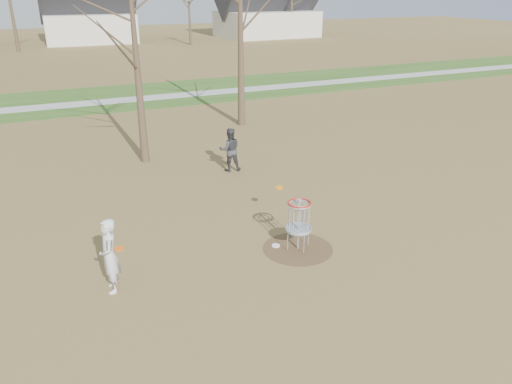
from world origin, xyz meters
TOP-DOWN VIEW (x-y plane):
  - ground at (0.00, 0.00)m, footprint 160.00×160.00m
  - green_band at (0.00, 21.00)m, footprint 160.00×8.00m
  - footpath at (0.00, 20.00)m, footprint 160.00×1.50m
  - dirt_circle at (0.00, 0.00)m, footprint 1.80×1.80m
  - player_standing at (-4.64, 0.06)m, footprint 0.46×0.66m
  - player_throwing at (0.60, 6.19)m, footprint 0.88×0.76m
  - disc_grounded at (-0.46, 0.35)m, footprint 0.22×0.22m
  - discs_in_play at (-1.95, 0.84)m, footprint 4.97×2.06m
  - disc_golf_basket at (0.00, 0.00)m, footprint 0.64×0.64m
  - houses_row at (4.32, 52.56)m, footprint 56.51×10.01m

SIDE VIEW (x-z plane):
  - ground at x=0.00m, z-range 0.00..0.00m
  - green_band at x=0.00m, z-range 0.00..0.01m
  - dirt_circle at x=0.00m, z-range 0.00..0.01m
  - footpath at x=0.00m, z-range 0.01..0.02m
  - disc_grounded at x=-0.46m, z-range 0.01..0.03m
  - player_throwing at x=0.60m, z-range 0.00..1.58m
  - player_standing at x=-4.64m, z-range 0.00..1.71m
  - disc_golf_basket at x=0.00m, z-range 0.24..1.59m
  - discs_in_play at x=-1.95m, z-range 0.99..1.10m
  - houses_row at x=4.32m, z-range -0.11..7.15m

